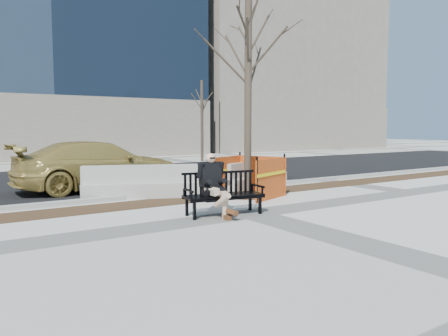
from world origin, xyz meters
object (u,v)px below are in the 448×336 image
Objects in this scene: tree_fence at (248,197)px; jersey_barrier_left at (142,198)px; seated_man at (212,215)px; jersey_barrier_right at (255,188)px; sedan at (101,189)px; bench at (224,215)px.

tree_fence is 3.06m from jersey_barrier_left.
jersey_barrier_right is (3.58, 3.07, 0.00)m from seated_man.
tree_fence reaches higher than sedan.
jersey_barrier_right is at bearing 49.35° from seated_man.
seated_man is 0.23× the size of tree_fence.
seated_man is at bearing -159.76° from jersey_barrier_right.
jersey_barrier_right is at bearing -120.69° from sedan.
tree_fence reaches higher than seated_man.
seated_man reaches higher than jersey_barrier_left.
tree_fence reaches higher than jersey_barrier_right.
seated_man is 0.44× the size of jersey_barrier_right.
jersey_barrier_left is at bearing -169.84° from sedan.
tree_fence is (2.29, 1.74, 0.00)m from seated_man.
jersey_barrier_left is at bearing 156.90° from jersey_barrier_right.
bench is 2.74m from tree_fence.
bench is 5.78m from sedan.
tree_fence is at bearing 50.75° from bench.
sedan is 5.07m from jersey_barrier_right.
sedan is at bearing 128.93° from tree_fence.
jersey_barrier_right is (3.32, 3.16, 0.00)m from bench.
bench reaches higher than jersey_barrier_left.
seated_man is 0.43× the size of jersey_barrier_left.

